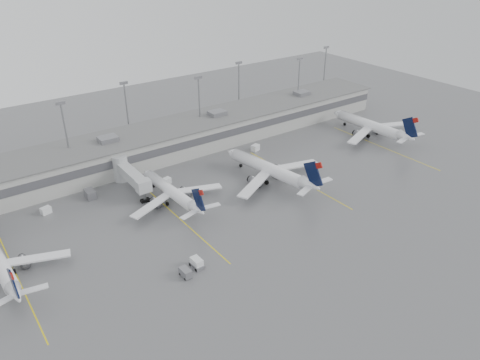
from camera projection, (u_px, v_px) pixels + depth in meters
ground at (310, 243)px, 97.97m from camera, size 260.00×260.00×0.00m
terminal at (175, 138)px, 137.65m from camera, size 152.00×17.00×9.45m
light_masts at (164, 107)px, 138.14m from camera, size 142.40×8.00×20.60m
jet_bridge_right at (127, 173)px, 118.40m from camera, size 4.00×17.20×7.00m
stand_markings at (243, 197)px, 115.20m from camera, size 105.25×40.00×0.01m
jet_far_left at (0, 264)px, 87.27m from camera, size 24.77×27.79×8.99m
jet_mid_left at (172, 192)px, 111.69m from camera, size 24.79×27.83×9.00m
jet_mid_right at (271, 170)px, 121.22m from camera, size 29.06×32.80×10.66m
jet_far_right at (372, 126)px, 148.87m from camera, size 29.05×32.57×10.54m
baggage_tug at (197, 264)px, 90.70m from camera, size 2.05×3.08×1.95m
baggage_cart at (185, 273)px, 88.12m from camera, size 1.60×2.68×1.69m
gse_uld_a at (46, 210)px, 108.11m from camera, size 2.54×2.00×1.59m
gse_uld_b at (166, 181)px, 120.89m from camera, size 2.57×1.98×1.63m
gse_uld_c at (255, 148)px, 139.60m from camera, size 2.89×2.38×1.76m
gse_loader at (90, 194)px, 114.47m from camera, size 2.11×3.35×2.08m
cone_b at (167, 188)px, 118.75m from camera, size 0.43×0.43×0.68m
cone_c at (272, 171)px, 127.00m from camera, size 0.45×0.45×0.72m
cone_d at (353, 138)px, 148.01m from camera, size 0.42×0.42×0.66m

